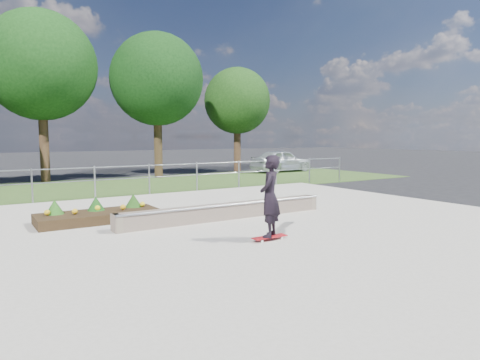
% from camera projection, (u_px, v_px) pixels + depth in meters
% --- Properties ---
extents(ground, '(120.00, 120.00, 0.00)m').
position_uv_depth(ground, '(268.00, 233.00, 9.85)').
color(ground, black).
rests_on(ground, ground).
extents(grass_verge, '(30.00, 8.00, 0.02)m').
position_uv_depth(grass_verge, '(121.00, 186.00, 19.05)').
color(grass_verge, '#2D481C').
rests_on(grass_verge, ground).
extents(concrete_slab, '(15.00, 15.00, 0.06)m').
position_uv_depth(concrete_slab, '(268.00, 232.00, 9.84)').
color(concrete_slab, '#9F9A8D').
rests_on(concrete_slab, ground).
extents(fence, '(20.06, 0.06, 1.20)m').
position_uv_depth(fence, '(149.00, 175.00, 16.04)').
color(fence, '#929499').
rests_on(fence, ground).
extents(tree_mid_left, '(5.25, 5.25, 8.25)m').
position_uv_depth(tree_mid_left, '(41.00, 66.00, 20.48)').
color(tree_mid_left, '#372216').
rests_on(tree_mid_left, ground).
extents(tree_mid_right, '(4.90, 4.90, 7.70)m').
position_uv_depth(tree_mid_right, '(157.00, 80.00, 22.65)').
color(tree_mid_right, '#302213').
rests_on(tree_mid_right, ground).
extents(tree_far_right, '(4.20, 4.20, 6.60)m').
position_uv_depth(tree_far_right, '(237.00, 101.00, 27.21)').
color(tree_far_right, '#362315').
rests_on(tree_far_right, ground).
extents(grind_ledge, '(6.00, 0.44, 0.43)m').
position_uv_depth(grind_ledge, '(227.00, 211.00, 11.27)').
color(grind_ledge, brown).
rests_on(grind_ledge, concrete_slab).
extents(planter_bed, '(3.00, 1.20, 0.61)m').
position_uv_depth(planter_bed, '(98.00, 214.00, 10.97)').
color(planter_bed, black).
rests_on(planter_bed, concrete_slab).
extents(skateboarder, '(0.80, 0.72, 1.79)m').
position_uv_depth(skateboarder, '(270.00, 196.00, 8.86)').
color(skateboarder, silver).
rests_on(skateboarder, concrete_slab).
extents(parked_car, '(4.26, 1.97, 1.41)m').
position_uv_depth(parked_car, '(281.00, 161.00, 26.94)').
color(parked_car, silver).
rests_on(parked_car, ground).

